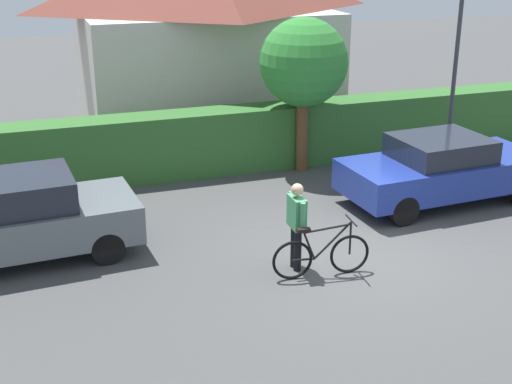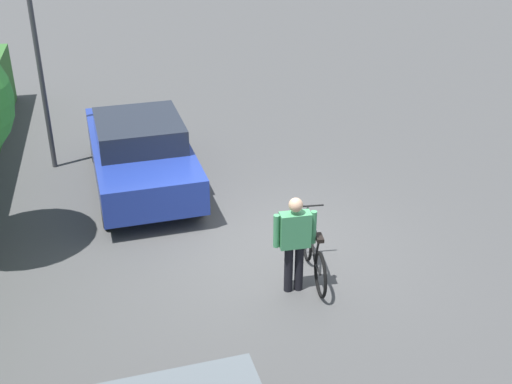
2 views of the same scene
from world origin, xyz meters
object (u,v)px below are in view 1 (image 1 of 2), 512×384
Objects in this scene: parked_car_far at (442,169)px; person_rider at (297,220)px; street_lamp at (456,55)px; bicycle at (321,255)px; parked_car_near at (13,218)px; tree_kerbside at (304,64)px.

parked_car_far is 2.85× the size of person_rider.
street_lamp is at bearing 34.45° from person_rider.
street_lamp is at bearing 38.78° from bicycle.
person_rider is 6.80m from street_lamp.
bicycle is at bearing -53.07° from person_rider.
parked_car_near is 0.98× the size of parked_car_far.
parked_car_near is 1.01× the size of street_lamp.
parked_car_near is 2.79× the size of person_rider.
bicycle is (-3.79, -2.33, -0.35)m from parked_car_far.
tree_kerbside is (-3.30, 1.09, -0.20)m from street_lamp.
bicycle is at bearing -26.05° from parked_car_near.
person_rider is at bearing -113.52° from tree_kerbside.
parked_car_near is 4.88m from person_rider.
person_rider is (-4.08, -1.94, 0.16)m from parked_car_far.
person_rider reaches higher than parked_car_near.
street_lamp reaches higher than person_rider.
parked_car_near is 5.33m from bicycle.
parked_car_near is 7.38m from tree_kerbside.
tree_kerbside reaches higher than parked_car_near.
person_rider is 0.36× the size of street_lamp.
street_lamp is (1.31, 1.76, 2.03)m from parked_car_far.
bicycle is 1.09× the size of person_rider.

